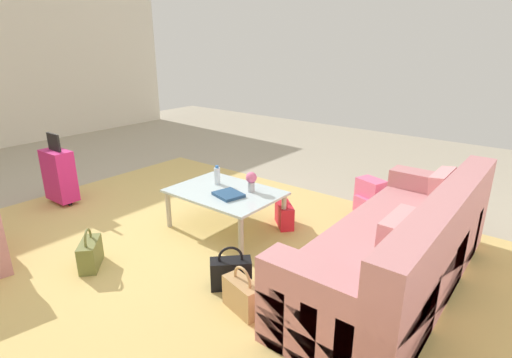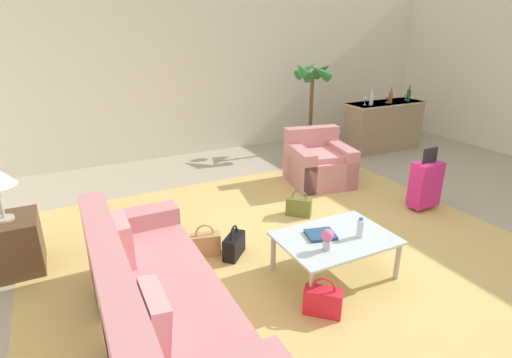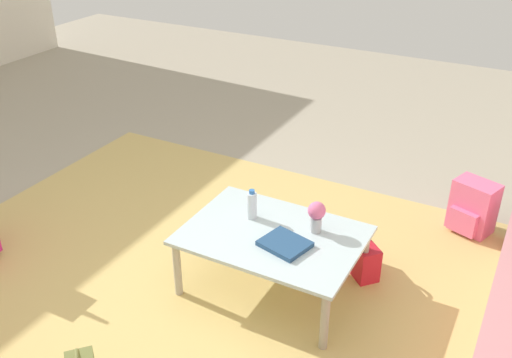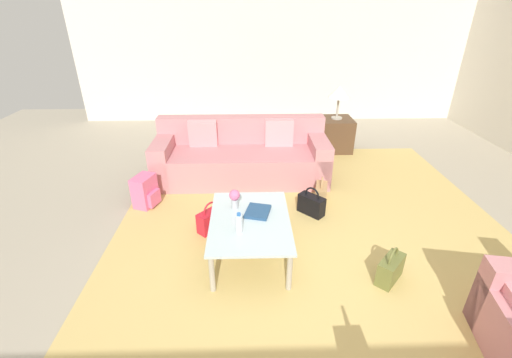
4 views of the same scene
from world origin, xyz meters
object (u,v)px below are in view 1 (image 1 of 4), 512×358
handbag_olive (90,253)px  handbag_red (284,214)px  suitcase_magenta (59,175)px  water_bottle (217,176)px  flower_vase (251,180)px  couch (405,253)px  backpack_pink (369,197)px  coffee_table (225,195)px  coffee_table_book (229,195)px  handbag_black (231,273)px  handbag_tan (243,295)px

handbag_olive → handbag_red: bearing=-116.4°
suitcase_magenta → handbag_red: suitcase_magenta is taller
water_bottle → flower_vase: bearing=-173.2°
water_bottle → couch: bearing=180.0°
backpack_pink → suitcase_magenta: bearing=33.6°
handbag_red → handbag_olive: same height
coffee_table → flower_vase: 0.32m
flower_vase → handbag_olive: 1.60m
couch → handbag_olive: couch is taller
flower_vase → handbag_red: bearing=-127.8°
coffee_table → backpack_pink: coffee_table is taller
couch → water_bottle: size_ratio=11.80×
flower_vase → backpack_pink: size_ratio=0.51×
coffee_table_book → water_bottle: bearing=-14.9°
water_bottle → flower_vase: (-0.42, -0.05, 0.03)m
handbag_olive → couch: bearing=-148.1°
coffee_table → coffee_table_book: (-0.12, 0.08, 0.06)m
coffee_table → suitcase_magenta: size_ratio=1.28×
water_bottle → handbag_black: (-0.94, 0.85, -0.38)m
handbag_red → handbag_olive: bearing=63.6°
couch → suitcase_magenta: (3.79, 0.80, 0.06)m
handbag_black → handbag_olive: 1.26m
coffee_table_book → handbag_red: coffee_table_book is taller
coffee_table → couch: bearing=-176.8°
couch → suitcase_magenta: 3.87m
handbag_red → couch: bearing=166.3°
handbag_tan → backpack_pink: (0.00, -2.20, 0.06)m
handbag_black → backpack_pink: backpack_pink is taller
suitcase_magenta → backpack_pink: suitcase_magenta is taller
handbag_red → water_bottle: bearing=27.3°
water_bottle → handbag_olive: 1.44m
handbag_tan → handbag_olive: (1.40, 0.35, 0.00)m
coffee_table_book → handbag_tan: 1.25m
coffee_table_book → handbag_black: bearing=147.3°
suitcase_magenta → coffee_table_book: bearing=-163.7°
couch → handbag_olive: bearing=31.9°
coffee_table → handbag_tan: size_ratio=3.03×
coffee_table → coffee_table_book: 0.16m
backpack_pink → coffee_table: bearing=52.3°
coffee_table_book → backpack_pink: coffee_table_book is taller
suitcase_magenta → handbag_black: suitcase_magenta is taller
couch → handbag_tan: 1.30m
flower_vase → water_bottle: bearing=6.8°
handbag_red → handbag_black: bearing=104.3°
handbag_red → flower_vase: bearing=52.2°
handbag_black → backpack_pink: 2.05m
handbag_red → handbag_olive: (0.84, 1.70, 0.00)m
coffee_table_book → suitcase_magenta: size_ratio=0.31×
coffee_table_book → flower_vase: size_ratio=1.30×
handbag_black → handbag_olive: bearing=24.6°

